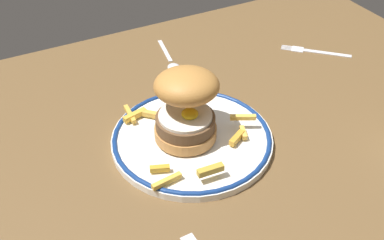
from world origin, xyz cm
name	(u,v)px	position (x,y,z in cm)	size (l,w,h in cm)	color
ground_plane	(199,153)	(0.00, 0.00, -2.00)	(118.98, 83.03, 4.00)	brown
dinner_plate	(192,138)	(-0.80, 0.95, 0.84)	(25.83, 25.83, 1.60)	white
burger	(186,103)	(-1.30, 1.94, 7.37)	(13.58, 13.85, 11.72)	#BA7D40
fries_pile	(183,138)	(-2.77, 0.16, 2.34)	(20.66, 21.74, 2.26)	gold
fork	(314,51)	(35.05, 14.63, 0.18)	(11.44, 10.86, 0.36)	silver
spoon	(172,63)	(6.65, 23.89, 0.36)	(3.94, 13.40, 0.90)	silver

